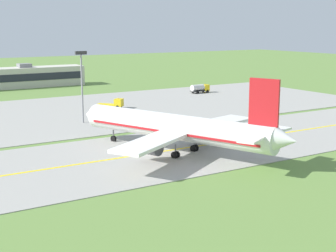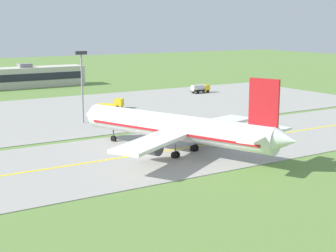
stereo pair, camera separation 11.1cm
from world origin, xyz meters
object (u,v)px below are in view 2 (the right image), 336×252
(service_truck_pushback, at_px, (200,88))
(apron_light_mast, at_px, (82,78))
(airplane_lead, at_px, (177,128))
(service_truck_baggage, at_px, (114,104))

(service_truck_pushback, distance_m, apron_light_mast, 53.99)
(apron_light_mast, bearing_deg, airplane_lead, -84.62)
(service_truck_baggage, distance_m, service_truck_pushback, 35.56)
(service_truck_pushback, bearing_deg, apron_light_mast, -152.07)
(apron_light_mast, bearing_deg, service_truck_baggage, 44.82)
(service_truck_baggage, xyz_separation_m, service_truck_pushback, (33.63, 11.55, 0.35))
(service_truck_pushback, relative_size, apron_light_mast, 0.42)
(airplane_lead, bearing_deg, apron_light_mast, 95.38)
(service_truck_pushback, xyz_separation_m, apron_light_mast, (-47.20, -25.03, 7.79))
(service_truck_pushback, bearing_deg, service_truck_baggage, -161.05)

